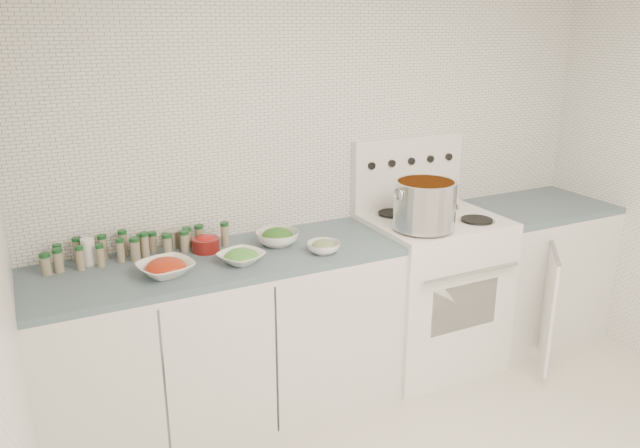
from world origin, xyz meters
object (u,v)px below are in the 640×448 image
(stove, at_px, (429,286))
(stock_pot, at_px, (425,203))
(bowl_snowpea, at_px, (241,257))
(bowl_tomato, at_px, (166,268))

(stove, relative_size, stock_pot, 3.77)
(stove, bearing_deg, bowl_snowpea, -175.44)
(stock_pot, xyz_separation_m, bowl_snowpea, (-1.04, 0.06, -0.16))
(bowl_tomato, xyz_separation_m, bowl_snowpea, (0.37, -0.01, -0.01))
(stock_pot, distance_m, bowl_tomato, 1.42)
(bowl_tomato, bearing_deg, bowl_snowpea, -1.88)
(stove, bearing_deg, bowl_tomato, -176.93)
(bowl_tomato, height_order, bowl_snowpea, bowl_tomato)
(bowl_snowpea, bearing_deg, bowl_tomato, 178.12)
(stock_pot, relative_size, bowl_snowpea, 1.29)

